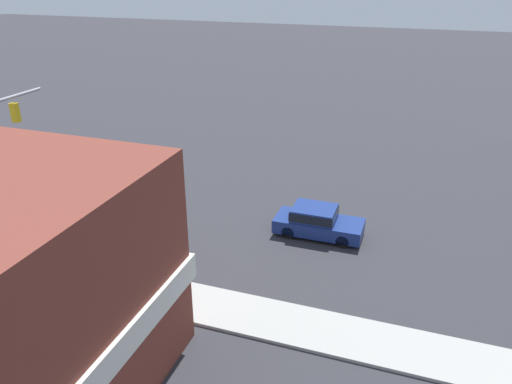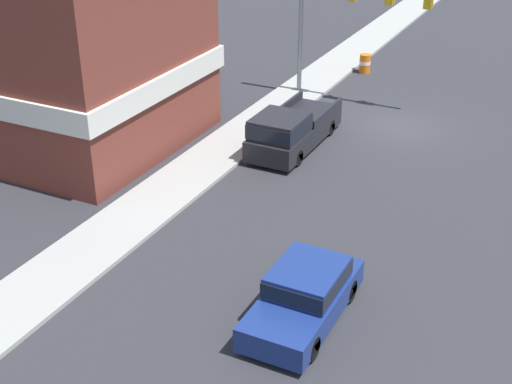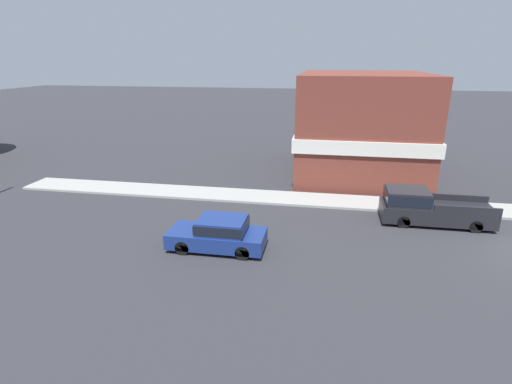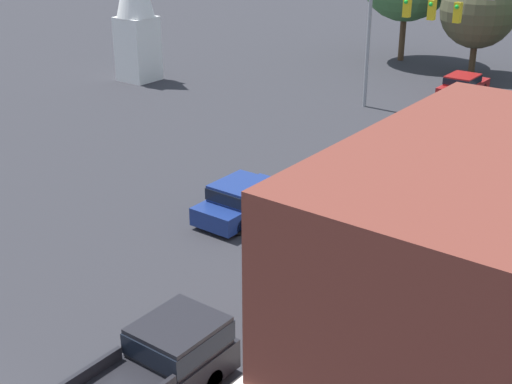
{
  "view_description": "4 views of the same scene",
  "coord_description": "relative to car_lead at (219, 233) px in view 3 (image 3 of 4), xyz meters",
  "views": [
    {
      "loc": [
        20.66,
        19.05,
        12.65
      ],
      "look_at": [
        -1.36,
        11.38,
        2.06
      ],
      "focal_mm": 35.0,
      "sensor_mm": 36.0,
      "label": 1
    },
    {
      "loc": [
        -7.55,
        29.24,
        12.04
      ],
      "look_at": [
        0.48,
        13.23,
        2.75
      ],
      "focal_mm": 50.0,
      "sensor_mm": 36.0,
      "label": 2
    },
    {
      "loc": [
        -17.89,
        9.91,
        8.47
      ],
      "look_at": [
        -0.22,
        13.09,
        2.4
      ],
      "focal_mm": 28.0,
      "sensor_mm": 36.0,
      "label": 3
    },
    {
      "loc": [
        14.11,
        -5.49,
        12.05
      ],
      "look_at": [
        0.57,
        12.43,
        2.38
      ],
      "focal_mm": 50.0,
      "sensor_mm": 36.0,
      "label": 4
    }
  ],
  "objects": [
    {
      "name": "sidewalk_curb",
      "position": [
        7.37,
        -14.57,
        -0.72
      ],
      "size": [
        2.4,
        60.0,
        0.14
      ],
      "color": "#9E9E99",
      "rests_on": "ground"
    },
    {
      "name": "pickup_truck_parked",
      "position": [
        4.97,
        -10.06,
        0.11
      ],
      "size": [
        2.0,
        5.65,
        1.83
      ],
      "color": "black",
      "rests_on": "ground"
    },
    {
      "name": "car_lead",
      "position": [
        0.0,
        0.0,
        0.0
      ],
      "size": [
        1.9,
        4.47,
        1.53
      ],
      "color": "black",
      "rests_on": "ground"
    },
    {
      "name": "corner_brick_building",
      "position": [
        15.03,
        -7.09,
        2.84
      ],
      "size": [
        12.23,
        9.29,
        7.41
      ],
      "color": "brown",
      "rests_on": "ground"
    }
  ]
}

